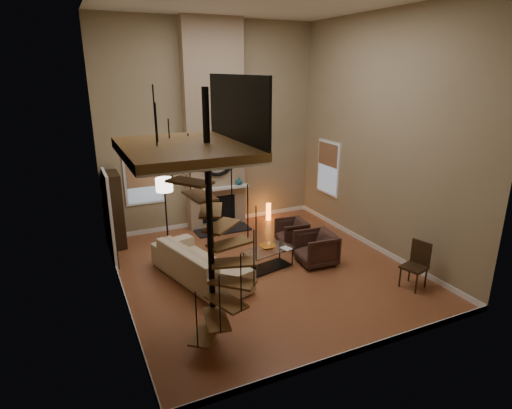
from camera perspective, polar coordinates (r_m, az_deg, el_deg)
name	(u,v)px	position (r m, az deg, el deg)	size (l,w,h in m)	color
ground	(264,269)	(9.44, 1.03, -8.82)	(6.00, 6.50, 0.01)	#A75E35
back_wall	(212,127)	(11.53, -6.05, 10.41)	(6.00, 0.02, 5.50)	#94815F
front_wall	(369,185)	(5.88, 15.11, 2.52)	(6.00, 0.02, 5.50)	#94815F
left_wall	(109,160)	(7.75, -19.34, 5.79)	(0.02, 6.50, 5.50)	#94815F
right_wall	(381,137)	(10.22, 16.64, 8.79)	(0.02, 6.50, 5.50)	#94815F
baseboard_back	(215,221)	(12.17, -5.62, -2.24)	(6.00, 0.02, 0.12)	white
baseboard_front	(354,352)	(7.07, 13.20, -18.95)	(6.00, 0.02, 0.12)	white
baseboard_left	(125,296)	(8.69, -17.42, -11.79)	(0.02, 6.50, 0.12)	white
baseboard_right	(371,244)	(10.93, 15.35, -5.24)	(0.02, 6.50, 0.12)	white
chimney_breast	(214,128)	(11.36, -5.73, 10.30)	(1.60, 0.38, 5.50)	#9C8165
hearth	(223,230)	(11.60, -4.51, -3.47)	(1.50, 0.60, 0.04)	black
firebox	(219,209)	(11.67, -5.07, -0.58)	(0.95, 0.02, 0.72)	black
mantel	(219,189)	(11.42, -5.02, 2.16)	(1.70, 0.18, 0.06)	white
mirror_frame	(218,159)	(11.29, -5.23, 6.15)	(0.94, 0.94, 0.10)	black
mirror_disc	(218,159)	(11.30, -5.25, 6.16)	(0.80, 0.80, 0.01)	white
vase_left	(199,185)	(11.25, -7.74, 2.63)	(0.24, 0.24, 0.25)	black
vase_right	(239,181)	(11.63, -2.32, 3.20)	(0.20, 0.20, 0.21)	#184D54
window_back	(144,175)	(11.26, -15.01, 3.86)	(1.02, 0.06, 1.52)	white
window_right	(328,167)	(11.96, 9.80, 5.05)	(0.06, 1.02, 1.52)	white
entry_door	(110,219)	(9.94, -19.22, -1.87)	(0.10, 1.05, 2.16)	white
loft	(190,144)	(6.09, -8.90, 8.13)	(1.70, 2.20, 1.09)	brown
spiral_stair	(211,235)	(6.57, -6.11, -4.22)	(1.47, 1.47, 4.06)	black
hutch	(114,210)	(10.90, -18.80, -0.65)	(0.39, 0.83, 1.85)	black
sofa	(199,262)	(8.95, -7.76, -7.72)	(2.51, 0.98, 0.73)	#CCB58D
armchair_near	(294,232)	(10.57, 5.21, -3.74)	(0.68, 0.70, 0.64)	#3F251D
armchair_far	(319,248)	(9.71, 8.55, -5.89)	(0.81, 0.83, 0.76)	#3F251D
coffee_table	(268,256)	(9.37, 1.69, -7.07)	(1.20, 0.78, 0.43)	silver
bowl	(267,247)	(9.33, 1.56, -5.77)	(0.35, 0.35, 0.09)	orange
book	(286,249)	(9.33, 4.04, -6.04)	(0.18, 0.25, 0.02)	gray
floor_lamp	(165,190)	(10.54, -12.34, 1.94)	(0.41, 0.41, 1.72)	black
accent_lamp	(268,212)	(12.31, 1.71, -0.98)	(0.14, 0.14, 0.50)	orange
side_chair	(417,262)	(9.14, 21.04, -7.36)	(0.54, 0.54, 0.96)	black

